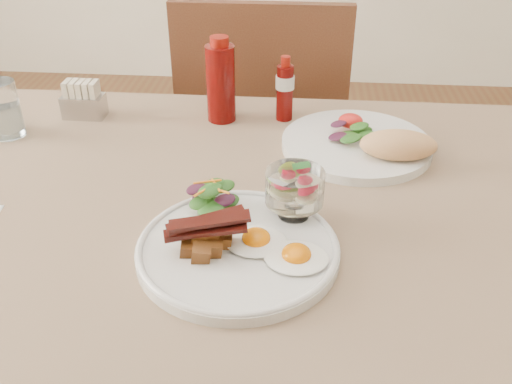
% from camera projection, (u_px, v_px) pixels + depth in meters
% --- Properties ---
extents(table, '(1.33, 0.88, 0.75)m').
position_uv_depth(table, '(234.00, 252.00, 0.94)').
color(table, brown).
rests_on(table, ground).
extents(chair_far, '(0.42, 0.42, 0.93)m').
position_uv_depth(chair_far, '(263.00, 142.00, 1.57)').
color(chair_far, brown).
rests_on(chair_far, ground).
extents(main_plate, '(0.28, 0.28, 0.02)m').
position_uv_depth(main_plate, '(238.00, 250.00, 0.78)').
color(main_plate, silver).
rests_on(main_plate, table).
extents(fried_eggs, '(0.15, 0.12, 0.02)m').
position_uv_depth(fried_eggs, '(276.00, 248.00, 0.77)').
color(fried_eggs, white).
rests_on(fried_eggs, main_plate).
extents(bacon_potato_pile, '(0.12, 0.08, 0.05)m').
position_uv_depth(bacon_potato_pile, '(206.00, 236.00, 0.76)').
color(bacon_potato_pile, brown).
rests_on(bacon_potato_pile, main_plate).
extents(side_salad, '(0.08, 0.08, 0.04)m').
position_uv_depth(side_salad, '(213.00, 198.00, 0.85)').
color(side_salad, '#194913').
rests_on(side_salad, main_plate).
extents(fruit_cup, '(0.09, 0.09, 0.09)m').
position_uv_depth(fruit_cup, '(295.00, 187.00, 0.82)').
color(fruit_cup, white).
rests_on(fruit_cup, main_plate).
extents(second_plate, '(0.28, 0.27, 0.07)m').
position_uv_depth(second_plate, '(366.00, 143.00, 1.03)').
color(second_plate, silver).
rests_on(second_plate, table).
extents(ketchup_bottle, '(0.07, 0.07, 0.17)m').
position_uv_depth(ketchup_bottle, '(221.00, 82.00, 1.12)').
color(ketchup_bottle, '#520604').
rests_on(ketchup_bottle, table).
extents(hot_sauce_bottle, '(0.05, 0.05, 0.13)m').
position_uv_depth(hot_sauce_bottle, '(285.00, 90.00, 1.13)').
color(hot_sauce_bottle, '#520604').
rests_on(hot_sauce_bottle, table).
extents(sugar_caddy, '(0.08, 0.05, 0.08)m').
position_uv_depth(sugar_caddy, '(83.00, 101.00, 1.16)').
color(sugar_caddy, '#A8A8AD').
rests_on(sugar_caddy, table).
extents(water_glass, '(0.06, 0.06, 0.11)m').
position_uv_depth(water_glass, '(4.00, 112.00, 1.08)').
color(water_glass, white).
rests_on(water_glass, table).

